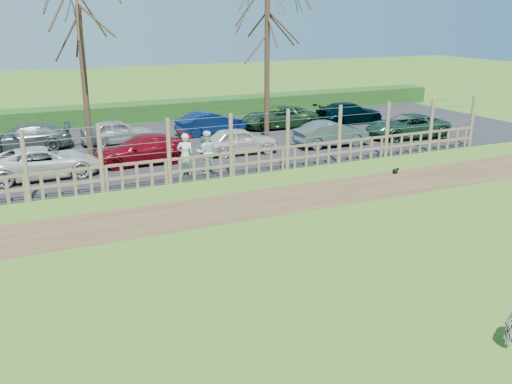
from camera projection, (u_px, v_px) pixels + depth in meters
name	position (u px, v px, depth m)	size (l,w,h in m)	color
ground	(262.00, 264.00, 14.63)	(120.00, 120.00, 0.00)	olive
dirt_strip	(202.00, 211.00, 18.52)	(34.00, 2.80, 0.01)	brown
asphalt	(130.00, 149.00, 27.16)	(44.00, 13.00, 0.04)	#232326
hedge	(102.00, 115.00, 33.05)	(46.00, 2.00, 1.10)	#1E4716
fence	(169.00, 163.00, 21.31)	(30.16, 0.16, 2.50)	brown
tree_mid	(81.00, 46.00, 24.04)	(4.80, 4.80, 6.83)	#3D2B1E
tree_right	(267.00, 33.00, 28.01)	(4.80, 4.80, 7.35)	#3D2B1E
visitor_a	(185.00, 155.00, 22.16)	(0.63, 0.41, 1.72)	silver
visitor_b	(206.00, 152.00, 22.60)	(0.84, 0.65, 1.72)	#B8EAE2
crow	(395.00, 171.00, 22.91)	(0.29, 0.22, 0.24)	black
car_2	(43.00, 162.00, 22.14)	(1.99, 4.32, 1.20)	white
car_3	(142.00, 150.00, 24.19)	(1.68, 4.13, 1.20)	maroon
car_4	(240.00, 141.00, 25.94)	(1.42, 3.52, 1.20)	silver
car_5	(332.00, 134.00, 27.46)	(1.27, 3.64, 1.20)	#4C6060
car_6	(407.00, 126.00, 29.33)	(1.99, 4.32, 1.20)	#254833
car_9	(25.00, 137.00, 26.64)	(1.68, 4.13, 1.20)	#525E5A
car_10	(117.00, 132.00, 27.96)	(1.42, 3.52, 1.20)	beige
car_11	(210.00, 123.00, 30.11)	(1.27, 3.64, 1.20)	#0A2053
car_12	(279.00, 117.00, 31.88)	(1.99, 4.32, 1.20)	#224523
car_13	(349.00, 113.00, 33.31)	(1.68, 4.13, 1.20)	black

